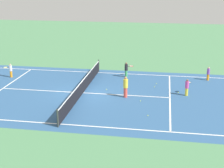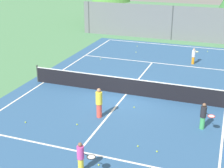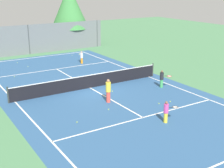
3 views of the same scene
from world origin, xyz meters
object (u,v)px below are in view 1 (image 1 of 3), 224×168
tennis_ball_6 (107,89)px  tennis_ball_0 (155,87)px  player_2 (208,74)px  player_3 (126,87)px  tennis_ball_7 (140,101)px  tennis_ball_8 (178,93)px  player_4 (126,69)px  tennis_ball_4 (156,84)px  tennis_ball_3 (148,116)px  player_0 (10,70)px  player_1 (187,87)px

tennis_ball_6 → tennis_ball_0: bearing=-71.2°
tennis_ball_0 → tennis_ball_6: same height
player_2 → player_3: size_ratio=0.74×
tennis_ball_7 → tennis_ball_8: (2.19, -2.65, 0.00)m
player_4 → tennis_ball_4: 3.12m
tennis_ball_4 → tennis_ball_8: bearing=-138.5°
player_2 → tennis_ball_3: (-8.23, 4.53, -0.55)m
tennis_ball_6 → player_0: bearing=77.4°
player_1 → tennis_ball_3: (-4.18, 2.57, -0.62)m
player_0 → tennis_ball_6: bearing=-102.6°
tennis_ball_0 → tennis_ball_8: bearing=-120.3°
tennis_ball_3 → tennis_ball_4: bearing=-2.8°
tennis_ball_3 → tennis_ball_6: same height
player_3 → tennis_ball_6: (1.33, 1.62, -0.76)m
tennis_ball_4 → tennis_ball_8: size_ratio=1.00×
player_2 → tennis_ball_0: bearing=120.5°
player_0 → player_4: size_ratio=0.92×
player_2 → player_0: bearing=96.2°
player_2 → tennis_ball_7: player_2 is taller
player_0 → tennis_ball_8: (-1.78, -14.15, -0.59)m
tennis_ball_0 → tennis_ball_4: same height
tennis_ball_0 → tennis_ball_8: 2.08m
player_0 → tennis_ball_6: (-1.96, -8.74, -0.59)m
player_2 → tennis_ball_3: size_ratio=17.34×
player_0 → player_4: player_4 is taller
player_3 → tennis_ball_4: size_ratio=23.41×
player_3 → player_4: (4.95, 0.53, -0.11)m
player_4 → tennis_ball_8: (-3.43, -4.31, -0.64)m
tennis_ball_4 → tennis_ball_6: (-2.08, 3.73, 0.00)m
player_2 → player_3: player_3 is taller
tennis_ball_0 → tennis_ball_6: size_ratio=1.00×
player_1 → tennis_ball_7: player_1 is taller
tennis_ball_0 → tennis_ball_7: size_ratio=1.00×
player_1 → tennis_ball_3: player_1 is taller
tennis_ball_6 → tennis_ball_8: bearing=-88.1°
tennis_ball_0 → tennis_ball_4: bearing=-7.9°
tennis_ball_6 → tennis_ball_7: 3.41m
player_3 → tennis_ball_8: (1.51, -3.79, -0.76)m
tennis_ball_4 → tennis_ball_7: 4.20m
tennis_ball_6 → tennis_ball_8: 5.41m
tennis_ball_3 → tennis_ball_8: bearing=-23.3°
tennis_ball_3 → player_3: bearing=29.9°
player_1 → player_2: 4.50m
tennis_ball_7 → tennis_ball_0: bearing=-14.7°
tennis_ball_0 → player_1: bearing=-122.4°
player_3 → tennis_ball_3: bearing=-150.1°
player_2 → tennis_ball_6: size_ratio=17.34×
player_0 → player_2: player_0 is taller
player_3 → tennis_ball_4: 4.08m
tennis_ball_8 → player_4: bearing=51.5°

